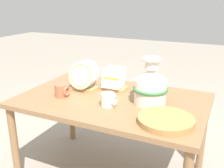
% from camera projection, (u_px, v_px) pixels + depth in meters
% --- Properties ---
extents(display_table, '(1.37, 0.87, 0.69)m').
position_uv_depth(display_table, '(112.00, 107.00, 1.96)').
color(display_table, olive).
rests_on(display_table, ground_plane).
extents(ceramic_vase, '(0.25, 0.25, 0.33)m').
position_uv_depth(ceramic_vase, '(151.00, 85.00, 1.80)').
color(ceramic_vase, white).
rests_on(ceramic_vase, display_table).
extents(dish_rack_round_plates, '(0.21, 0.17, 0.23)m').
position_uv_depth(dish_rack_round_plates, '(84.00, 78.00, 2.09)').
color(dish_rack_round_plates, tan).
rests_on(dish_rack_round_plates, display_table).
extents(dish_rack_square_plates, '(0.20, 0.16, 0.18)m').
position_uv_depth(dish_rack_square_plates, '(114.00, 83.00, 2.11)').
color(dish_rack_square_plates, tan).
rests_on(dish_rack_square_plates, display_table).
extents(wicker_charger_stack, '(0.34, 0.34, 0.04)m').
position_uv_depth(wicker_charger_stack, '(166.00, 120.00, 1.55)').
color(wicker_charger_stack, '#AD7F47').
rests_on(wicker_charger_stack, display_table).
extents(mug_cream_glaze, '(0.11, 0.10, 0.09)m').
position_uv_depth(mug_cream_glaze, '(109.00, 100.00, 1.78)').
color(mug_cream_glaze, silver).
rests_on(mug_cream_glaze, display_table).
extents(mug_terracotta_glaze, '(0.11, 0.10, 0.09)m').
position_uv_depth(mug_terracotta_glaze, '(62.00, 90.00, 1.96)').
color(mug_terracotta_glaze, '#B76647').
rests_on(mug_terracotta_glaze, display_table).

